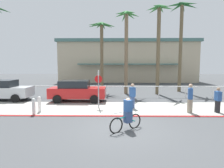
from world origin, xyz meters
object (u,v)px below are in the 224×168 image
at_px(palm_tree_4, 181,29).
at_px(pedestrian_2, 132,97).
at_px(palm_tree_2, 126,34).
at_px(cyclist_teal_0, 127,115).
at_px(stop_sign_bike_lane, 98,83).
at_px(car_red_1, 77,91).
at_px(palm_tree_3, 159,32).
at_px(bollard_0, 39,104).
at_px(car_silver_0, 3,90).
at_px(pedestrian_1, 190,99).
at_px(pedestrian_0, 218,101).
at_px(bollard_2, 34,106).
at_px(palm_tree_1, 102,38).

distance_m(palm_tree_4, pedestrian_2, 11.60).
xyz_separation_m(palm_tree_2, cyclist_teal_0, (-0.56, -10.88, -5.23)).
relative_size(stop_sign_bike_lane, car_red_1, 0.58).
bearing_deg(palm_tree_3, bollard_0, -140.53).
height_order(palm_tree_4, car_silver_0, palm_tree_4).
xyz_separation_m(stop_sign_bike_lane, pedestrian_1, (5.72, -1.34, -0.84)).
xyz_separation_m(palm_tree_2, car_red_1, (-4.16, -4.20, -5.06)).
relative_size(car_red_1, pedestrian_0, 2.81).
bearing_deg(palm_tree_2, palm_tree_4, 14.17).
distance_m(bollard_0, pedestrian_2, 5.99).
height_order(bollard_0, bollard_2, same).
xyz_separation_m(car_silver_0, pedestrian_0, (15.57, -3.76, -0.16)).
relative_size(palm_tree_3, palm_tree_4, 0.91).
bearing_deg(pedestrian_1, pedestrian_2, 161.37).
relative_size(bollard_0, pedestrian_1, 0.55).
distance_m(car_silver_0, cyclist_teal_0, 12.03).
bearing_deg(pedestrian_2, cyclist_teal_0, -98.24).
xyz_separation_m(car_silver_0, pedestrian_1, (13.83, -3.86, -0.03)).
bearing_deg(pedestrian_0, car_silver_0, 166.41).
bearing_deg(cyclist_teal_0, pedestrian_2, 81.76).
bearing_deg(palm_tree_1, pedestrian_0, -50.83).
height_order(palm_tree_3, car_red_1, palm_tree_3).
relative_size(bollard_0, palm_tree_4, 0.11).
xyz_separation_m(palm_tree_4, pedestrian_2, (-5.84, -8.08, -5.93)).
relative_size(palm_tree_1, pedestrian_0, 4.83).
xyz_separation_m(bollard_0, bollard_2, (-0.09, -0.63, 0.00)).
height_order(palm_tree_4, pedestrian_1, palm_tree_4).
bearing_deg(stop_sign_bike_lane, palm_tree_4, 44.12).
relative_size(palm_tree_3, car_silver_0, 1.97).
height_order(pedestrian_0, pedestrian_1, pedestrian_1).
bearing_deg(bollard_2, palm_tree_2, 54.69).
height_order(stop_sign_bike_lane, bollard_2, stop_sign_bike_lane).
bearing_deg(palm_tree_4, pedestrian_1, -104.67).
bearing_deg(palm_tree_2, bollard_0, -127.04).
relative_size(bollard_0, pedestrian_0, 0.64).
height_order(stop_sign_bike_lane, pedestrian_0, stop_sign_bike_lane).
relative_size(palm_tree_3, cyclist_teal_0, 5.77).
bearing_deg(palm_tree_2, pedestrian_1, -65.79).
bearing_deg(palm_tree_2, palm_tree_3, -6.73).
bearing_deg(car_red_1, pedestrian_1, -24.89).
xyz_separation_m(bollard_0, palm_tree_1, (3.25, 9.62, 5.33)).
xyz_separation_m(bollard_2, palm_tree_3, (9.01, 7.98, 5.58)).
distance_m(bollard_0, pedestrian_1, 9.31).
bearing_deg(stop_sign_bike_lane, palm_tree_2, 70.72).
height_order(palm_tree_3, palm_tree_4, palm_tree_4).
relative_size(palm_tree_3, car_red_1, 1.97).
distance_m(palm_tree_3, car_red_1, 9.73).
xyz_separation_m(bollard_0, car_silver_0, (-4.53, 3.82, 0.35)).
xyz_separation_m(stop_sign_bike_lane, car_red_1, (-1.92, 2.20, -0.81)).
distance_m(palm_tree_1, pedestrian_2, 10.24).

